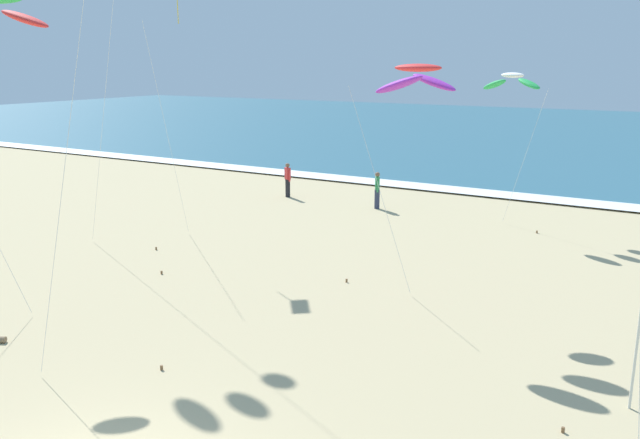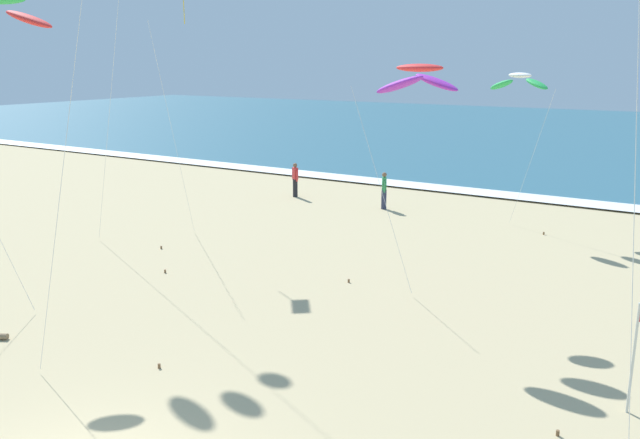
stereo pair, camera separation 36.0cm
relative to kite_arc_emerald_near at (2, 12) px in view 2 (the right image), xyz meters
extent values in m
cube|color=#2D6075|center=(6.69, 50.52, -7.23)|extent=(160.00, 60.00, 0.08)
cube|color=white|center=(6.69, 20.82, -7.19)|extent=(160.00, 1.69, 0.01)
ellipsoid|color=green|center=(0.01, 0.00, 0.26)|extent=(1.33, 0.93, 0.20)
ellipsoid|color=red|center=(-0.33, 0.91, -0.11)|extent=(1.33, 0.93, 0.56)
ellipsoid|color=purple|center=(7.50, 5.12, -1.63)|extent=(1.30, 0.66, 0.58)
ellipsoid|color=red|center=(7.56, 6.13, -1.25)|extent=(1.30, 0.66, 0.20)
ellipsoid|color=purple|center=(7.62, 7.14, -1.63)|extent=(1.30, 0.66, 0.58)
cylinder|color=silver|center=(6.56, 6.19, -4.45)|extent=(2.02, 0.13, 5.45)
cylinder|color=brown|center=(5.55, 6.25, -7.22)|extent=(0.06, 0.06, 0.10)
cylinder|color=silver|center=(13.11, 0.22, -0.50)|extent=(1.34, 2.03, 13.35)
cylinder|color=brown|center=(12.44, 1.23, -7.22)|extent=(0.06, 0.06, 0.10)
cylinder|color=silver|center=(3.92, -1.24, -1.19)|extent=(1.89, 1.46, 11.96)
cylinder|color=brown|center=(4.86, -0.52, -7.22)|extent=(0.06, 0.06, 0.10)
cylinder|color=silver|center=(-1.88, 4.82, -0.71)|extent=(4.65, 1.45, 12.92)
cylinder|color=brown|center=(0.44, 4.10, -7.22)|extent=(0.06, 0.06, 0.10)
cylinder|color=yellow|center=(-1.99, 8.04, 0.54)|extent=(0.02, 0.02, 0.77)
cylinder|color=silver|center=(-1.76, 6.98, -3.51)|extent=(0.46, 2.14, 7.32)
cylinder|color=brown|center=(-1.54, 5.92, -7.22)|extent=(0.06, 0.06, 0.10)
ellipsoid|color=green|center=(7.95, 16.29, -1.92)|extent=(1.18, 0.95, 0.53)
ellipsoid|color=white|center=(7.51, 15.54, -1.60)|extent=(1.17, 0.94, 0.20)
ellipsoid|color=green|center=(7.06, 14.78, -1.92)|extent=(1.18, 0.95, 0.53)
cylinder|color=silver|center=(8.26, 15.09, -4.60)|extent=(1.52, 0.90, 5.15)
cylinder|color=brown|center=(9.02, 14.65, -7.22)|extent=(0.06, 0.06, 0.10)
cylinder|color=black|center=(-2.55, 15.56, -6.85)|extent=(0.22, 0.22, 0.84)
cube|color=red|center=(-2.55, 15.56, -6.16)|extent=(0.37, 0.33, 0.54)
sphere|color=brown|center=(-2.55, 15.56, -5.78)|extent=(0.20, 0.20, 0.20)
cylinder|color=red|center=(-2.73, 15.67, -6.26)|extent=(0.08, 0.08, 0.50)
cylinder|color=red|center=(-2.38, 15.44, -6.26)|extent=(0.08, 0.08, 0.50)
cylinder|color=#2D334C|center=(2.12, 15.41, -6.85)|extent=(0.22, 0.22, 0.84)
cube|color=#339351|center=(2.12, 15.41, -6.16)|extent=(0.31, 0.37, 0.54)
sphere|color=brown|center=(2.12, 15.41, -5.78)|extent=(0.20, 0.20, 0.20)
cylinder|color=#339351|center=(2.22, 15.23, -6.26)|extent=(0.08, 0.08, 0.50)
cylinder|color=#339351|center=(2.02, 15.59, -6.26)|extent=(0.08, 0.08, 0.50)
cylinder|color=silver|center=(13.33, 2.69, -6.22)|extent=(0.05, 0.05, 2.10)
camera|label=1|loc=(13.93, -9.52, -1.08)|focal=36.75mm
camera|label=2|loc=(14.24, -9.33, -1.08)|focal=36.75mm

